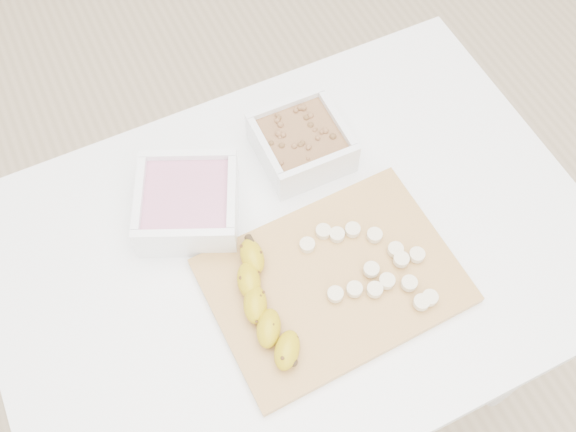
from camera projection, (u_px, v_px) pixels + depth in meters
name	position (u px, v px, depth m)	size (l,w,h in m)	color
ground	(293.00, 370.00, 1.72)	(3.50, 3.50, 0.00)	#C6AD89
table	(295.00, 271.00, 1.15)	(1.00, 0.70, 0.75)	white
bowl_yogurt	(188.00, 203.00, 1.06)	(0.22, 0.22, 0.08)	white
bowl_granola	(302.00, 143.00, 1.13)	(0.15, 0.15, 0.07)	white
cutting_board	(333.00, 281.00, 1.03)	(0.39, 0.28, 0.01)	tan
banana	(266.00, 306.00, 0.98)	(0.06, 0.21, 0.04)	#B79C0E
banana_slices	(374.00, 265.00, 1.03)	(0.18, 0.20, 0.02)	beige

